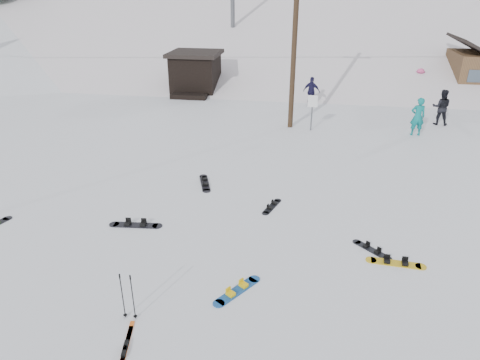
# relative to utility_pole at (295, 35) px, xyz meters

# --- Properties ---
(ground) EXTENTS (200.00, 200.00, 0.00)m
(ground) POSITION_rel_utility_pole_xyz_m (-2.00, -14.00, -4.68)
(ground) COLOR white
(ground) RESTS_ON ground
(ski_slope) EXTENTS (60.00, 85.24, 65.97)m
(ski_slope) POSITION_rel_utility_pole_xyz_m (-2.00, 41.00, -16.68)
(ski_slope) COLOR white
(ski_slope) RESTS_ON ground
(ridge_left) EXTENTS (47.54, 95.03, 58.38)m
(ridge_left) POSITION_rel_utility_pole_xyz_m (-38.00, 34.00, -15.68)
(ridge_left) COLOR white
(ridge_left) RESTS_ON ground
(treeline_left) EXTENTS (20.00, 64.00, 10.00)m
(treeline_left) POSITION_rel_utility_pole_xyz_m (-36.00, 26.00, -4.68)
(treeline_left) COLOR black
(treeline_left) RESTS_ON ground
(treeline_crest) EXTENTS (50.00, 6.00, 10.00)m
(treeline_crest) POSITION_rel_utility_pole_xyz_m (-2.00, 72.00, -4.68)
(treeline_crest) COLOR black
(treeline_crest) RESTS_ON ski_slope
(utility_pole) EXTENTS (2.00, 0.26, 9.00)m
(utility_pole) POSITION_rel_utility_pole_xyz_m (0.00, 0.00, 0.00)
(utility_pole) COLOR #3A2819
(utility_pole) RESTS_ON ground
(trail_sign) EXTENTS (0.50, 0.09, 1.85)m
(trail_sign) POSITION_rel_utility_pole_xyz_m (1.10, -0.42, -3.41)
(trail_sign) COLOR #595B60
(trail_sign) RESTS_ON ground
(lift_hut) EXTENTS (3.40, 4.10, 2.75)m
(lift_hut) POSITION_rel_utility_pole_xyz_m (-7.00, 6.94, -3.32)
(lift_hut) COLOR black
(lift_hut) RESTS_ON ground
(hero_snowboard) EXTENTS (1.02, 1.36, 0.11)m
(hero_snowboard) POSITION_rel_utility_pole_xyz_m (-0.52, -13.69, -4.65)
(hero_snowboard) COLOR #1852A0
(hero_snowboard) RESTS_ON ground
(hero_skis) EXTENTS (0.44, 1.68, 0.09)m
(hero_skis) POSITION_rel_utility_pole_xyz_m (-2.54, -15.95, -4.66)
(hero_skis) COLOR #DE5716
(hero_skis) RESTS_ON ground
(ski_poles) EXTENTS (0.34, 0.09, 1.22)m
(ski_poles) POSITION_rel_utility_pole_xyz_m (-2.81, -15.01, -4.06)
(ski_poles) COLOR black
(ski_poles) RESTS_ON ground
(board_scatter_a) EXTENTS (1.72, 0.45, 0.12)m
(board_scatter_a) POSITION_rel_utility_pole_xyz_m (-4.26, -11.08, -4.65)
(board_scatter_a) COLOR black
(board_scatter_a) RESTS_ON ground
(board_scatter_b) EXTENTS (0.74, 1.56, 0.11)m
(board_scatter_b) POSITION_rel_utility_pole_xyz_m (-2.83, -7.67, -4.65)
(board_scatter_b) COLOR black
(board_scatter_b) RESTS_ON ground
(board_scatter_d) EXTENTS (1.04, 0.98, 0.09)m
(board_scatter_d) POSITION_rel_utility_pole_xyz_m (3.02, -11.27, -4.66)
(board_scatter_d) COLOR black
(board_scatter_d) RESTS_ON ground
(board_scatter_e) EXTENTS (1.61, 0.39, 0.11)m
(board_scatter_e) POSITION_rel_utility_pole_xyz_m (3.60, -11.83, -4.65)
(board_scatter_e) COLOR yellow
(board_scatter_e) RESTS_ON ground
(board_scatter_f) EXTENTS (0.58, 1.25, 0.09)m
(board_scatter_f) POSITION_rel_utility_pole_xyz_m (-0.10, -9.13, -4.66)
(board_scatter_f) COLOR black
(board_scatter_f) RESTS_ON ground
(skier_teal) EXTENTS (0.74, 0.52, 1.92)m
(skier_teal) POSITION_rel_utility_pole_xyz_m (6.32, -0.32, -3.72)
(skier_teal) COLOR #0B7475
(skier_teal) RESTS_ON ground
(skier_dark) EXTENTS (1.05, 0.88, 1.91)m
(skier_dark) POSITION_rel_utility_pole_xyz_m (7.94, 1.76, -3.73)
(skier_dark) COLOR black
(skier_dark) RESTS_ON ground
(skier_pink) EXTENTS (1.23, 1.11, 1.65)m
(skier_pink) POSITION_rel_utility_pole_xyz_m (8.37, 9.38, -3.86)
(skier_pink) COLOR #E14F90
(skier_pink) RESTS_ON ground
(skier_navy) EXTENTS (1.12, 0.67, 1.78)m
(skier_navy) POSITION_rel_utility_pole_xyz_m (1.02, 4.54, -3.79)
(skier_navy) COLOR #1B183C
(skier_navy) RESTS_ON ground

